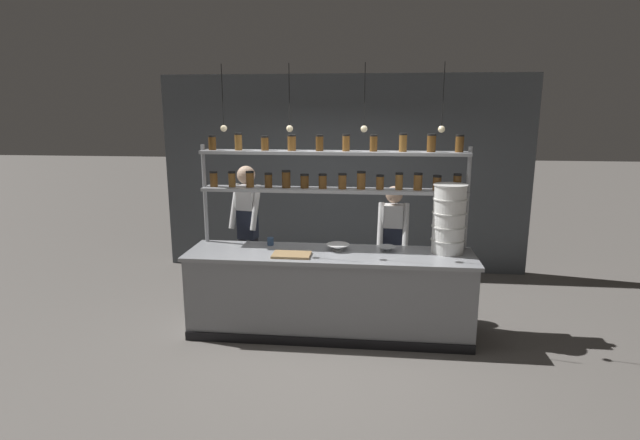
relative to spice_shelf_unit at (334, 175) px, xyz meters
The scene contains 12 objects.
ground_plane 1.75m from the spice_shelf_unit, 92.08° to the right, with size 40.00×40.00×0.00m, color slate.
back_wall 2.03m from the spice_shelf_unit, 90.34° to the left, with size 5.50×0.12×2.94m, color #4C5156.
prep_counter 1.31m from the spice_shelf_unit, 92.07° to the right, with size 3.10×0.76×0.92m.
spice_shelf_unit is the anchor object (origin of this frame).
chef_left 1.39m from the spice_shelf_unit, 157.69° to the left, with size 0.41×0.33×1.76m.
chef_center 1.11m from the spice_shelf_unit, 22.36° to the left, with size 0.37×0.29×1.56m.
container_stack 1.33m from the spice_shelf_unit, ahead, with size 0.36×0.36×0.74m.
cutting_board 1.01m from the spice_shelf_unit, 129.38° to the right, with size 0.40×0.26×0.02m.
prep_bowl_near_left 0.80m from the spice_shelf_unit, 72.90° to the right, with size 0.26×0.26×0.07m.
prep_bowl_center_front 1.00m from the spice_shelf_unit, 17.95° to the right, with size 0.20×0.20×0.05m.
serving_cup_front 1.04m from the spice_shelf_unit, behind, with size 0.07×0.07×0.09m.
pendant_light_row 0.64m from the spice_shelf_unit, 95.29° to the right, with size 2.30×0.07×0.68m.
Camera 1 is at (0.45, -5.15, 2.43)m, focal length 28.00 mm.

